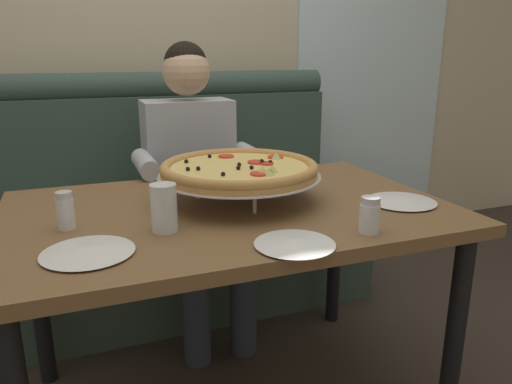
{
  "coord_description": "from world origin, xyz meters",
  "views": [
    {
      "loc": [
        -0.45,
        -1.42,
        1.22
      ],
      "look_at": [
        0.08,
        -0.03,
        0.8
      ],
      "focal_mm": 34.06,
      "sensor_mm": 36.0,
      "label": 1
    }
  ],
  "objects": [
    {
      "name": "booth_bench",
      "position": [
        0.0,
        0.92,
        0.4
      ],
      "size": [
        1.83,
        0.78,
        1.13
      ],
      "color": "#384C42",
      "rests_on": "ground_plane"
    },
    {
      "name": "window_panel",
      "position": [
        1.47,
        1.41,
        1.4
      ],
      "size": [
        1.1,
        0.02,
        2.8
      ],
      "primitive_type": "cube",
      "color": "white",
      "rests_on": "ground_plane"
    },
    {
      "name": "dining_table",
      "position": [
        0.0,
        0.0,
        0.67
      ],
      "size": [
        1.39,
        0.9,
        0.75
      ],
      "color": "brown",
      "rests_on": "ground_plane"
    },
    {
      "name": "plate_near_left",
      "position": [
        -0.44,
        -0.24,
        0.76
      ],
      "size": [
        0.23,
        0.23,
        0.02
      ],
      "color": "white",
      "rests_on": "dining_table"
    },
    {
      "name": "back_wall_with_window",
      "position": [
        0.0,
        1.49,
        1.4
      ],
      "size": [
        6.0,
        0.12,
        2.8
      ],
      "primitive_type": "cube",
      "color": "beige",
      "rests_on": "ground_plane"
    },
    {
      "name": "pizza",
      "position": [
        0.05,
        0.05,
        0.86
      ],
      "size": [
        0.54,
        0.54,
        0.14
      ],
      "color": "silver",
      "rests_on": "dining_table"
    },
    {
      "name": "plate_near_right",
      "position": [
        0.54,
        -0.17,
        0.76
      ],
      "size": [
        0.23,
        0.23,
        0.02
      ],
      "color": "white",
      "rests_on": "dining_table"
    },
    {
      "name": "diner_main",
      "position": [
        0.05,
        0.65,
        0.71
      ],
      "size": [
        0.54,
        0.64,
        1.27
      ],
      "color": "#2D3342",
      "rests_on": "ground_plane"
    },
    {
      "name": "patio_chair",
      "position": [
        1.62,
        2.05,
        0.52
      ],
      "size": [
        0.4,
        0.4,
        0.86
      ],
      "color": "black",
      "rests_on": "ground_plane"
    },
    {
      "name": "shaker_oregano",
      "position": [
        0.28,
        -0.36,
        0.79
      ],
      "size": [
        0.06,
        0.06,
        0.1
      ],
      "color": "white",
      "rests_on": "dining_table"
    },
    {
      "name": "shaker_pepper_flakes",
      "position": [
        -0.49,
        -0.04,
        0.8
      ],
      "size": [
        0.05,
        0.05,
        0.11
      ],
      "color": "white",
      "rests_on": "dining_table"
    },
    {
      "name": "drinking_glass",
      "position": [
        -0.23,
        -0.15,
        0.81
      ],
      "size": [
        0.07,
        0.07,
        0.13
      ],
      "color": "silver",
      "rests_on": "dining_table"
    },
    {
      "name": "plate_far_side",
      "position": [
        0.05,
        -0.38,
        0.76
      ],
      "size": [
        0.21,
        0.21,
        0.02
      ],
      "color": "white",
      "rests_on": "dining_table"
    }
  ]
}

